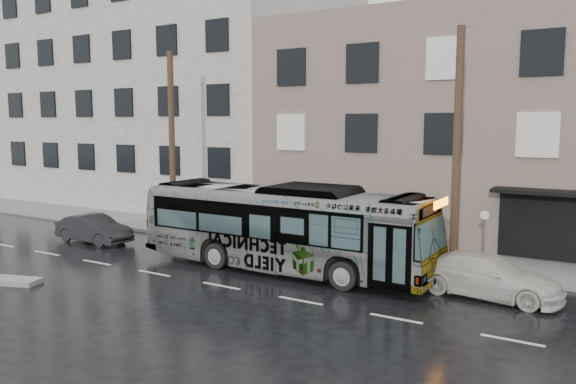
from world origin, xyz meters
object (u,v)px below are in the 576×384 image
(utility_pole_front, at_px, (457,151))
(dark_sedan, at_px, (94,229))
(utility_pole_rear, at_px, (172,144))
(sign_post, at_px, (484,242))
(white_sedan, at_px, (487,276))
(bus, at_px, (284,227))

(utility_pole_front, distance_m, dark_sedan, 16.92)
(utility_pole_front, height_order, dark_sedan, utility_pole_front)
(utility_pole_front, distance_m, utility_pole_rear, 14.00)
(utility_pole_rear, xyz_separation_m, sign_post, (15.10, 0.00, -3.30))
(white_sedan, relative_size, dark_sedan, 1.18)
(white_sedan, bearing_deg, dark_sedan, 98.60)
(utility_pole_front, height_order, sign_post, utility_pole_front)
(white_sedan, height_order, dark_sedan, white_sedan)
(dark_sedan, bearing_deg, white_sedan, -86.24)
(white_sedan, bearing_deg, utility_pole_front, 42.79)
(utility_pole_rear, height_order, sign_post, utility_pole_rear)
(utility_pole_rear, distance_m, sign_post, 15.46)
(utility_pole_rear, relative_size, white_sedan, 1.89)
(bus, distance_m, dark_sedan, 10.42)
(utility_pole_front, bearing_deg, utility_pole_rear, 180.00)
(utility_pole_front, xyz_separation_m, bus, (-5.77, -2.82, -2.98))
(utility_pole_front, xyz_separation_m, sign_post, (1.10, 0.00, -3.30))
(bus, bearing_deg, utility_pole_front, -63.38)
(sign_post, distance_m, white_sedan, 2.39)
(utility_pole_rear, relative_size, sign_post, 3.75)
(sign_post, height_order, dark_sedan, sign_post)
(utility_pole_front, distance_m, bus, 7.08)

